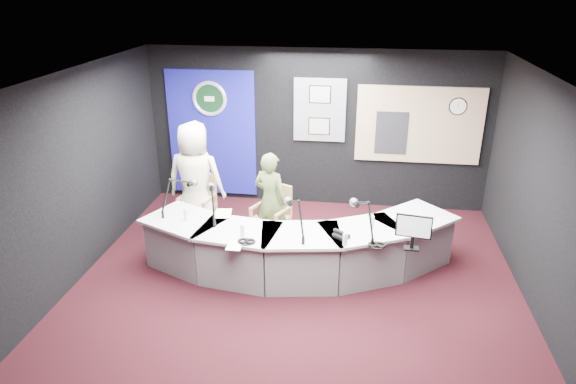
# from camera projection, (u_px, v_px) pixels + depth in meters

# --- Properties ---
(ground) EXTENTS (6.00, 6.00, 0.00)m
(ground) POSITION_uv_depth(u_px,v_px,m) (294.00, 291.00, 6.85)
(ground) COLOR black
(ground) RESTS_ON ground
(ceiling) EXTENTS (6.00, 6.00, 0.02)m
(ceiling) POSITION_uv_depth(u_px,v_px,m) (296.00, 81.00, 5.77)
(ceiling) COLOR silver
(ceiling) RESTS_ON ground
(wall_back) EXTENTS (6.00, 0.02, 2.80)m
(wall_back) POSITION_uv_depth(u_px,v_px,m) (317.00, 129.00, 9.05)
(wall_back) COLOR black
(wall_back) RESTS_ON ground
(wall_front) EXTENTS (6.00, 0.02, 2.80)m
(wall_front) POSITION_uv_depth(u_px,v_px,m) (241.00, 363.00, 3.57)
(wall_front) COLOR black
(wall_front) RESTS_ON ground
(wall_left) EXTENTS (0.02, 6.00, 2.80)m
(wall_left) POSITION_uv_depth(u_px,v_px,m) (67.00, 183.00, 6.70)
(wall_left) COLOR black
(wall_left) RESTS_ON ground
(wall_right) EXTENTS (0.02, 6.00, 2.80)m
(wall_right) POSITION_uv_depth(u_px,v_px,m) (552.00, 210.00, 5.93)
(wall_right) COLOR black
(wall_right) RESTS_ON ground
(broadcast_desk) EXTENTS (4.50, 1.90, 0.75)m
(broadcast_desk) POSITION_uv_depth(u_px,v_px,m) (296.00, 247.00, 7.22)
(broadcast_desk) COLOR #B3B5B8
(broadcast_desk) RESTS_ON ground
(backdrop_panel) EXTENTS (1.60, 0.05, 2.30)m
(backdrop_panel) POSITION_uv_depth(u_px,v_px,m) (212.00, 134.00, 9.32)
(backdrop_panel) COLOR navy
(backdrop_panel) RESTS_ON wall_back
(agency_seal) EXTENTS (0.63, 0.07, 0.63)m
(agency_seal) POSITION_uv_depth(u_px,v_px,m) (209.00, 99.00, 9.04)
(agency_seal) COLOR silver
(agency_seal) RESTS_ON backdrop_panel
(seal_center) EXTENTS (0.48, 0.01, 0.48)m
(seal_center) POSITION_uv_depth(u_px,v_px,m) (209.00, 99.00, 9.04)
(seal_center) COLOR black
(seal_center) RESTS_ON backdrop_panel
(pinboard) EXTENTS (0.90, 0.04, 1.10)m
(pinboard) POSITION_uv_depth(u_px,v_px,m) (320.00, 110.00, 8.88)
(pinboard) COLOR slate
(pinboard) RESTS_ON wall_back
(framed_photo_upper) EXTENTS (0.34, 0.02, 0.27)m
(framed_photo_upper) POSITION_uv_depth(u_px,v_px,m) (320.00, 95.00, 8.75)
(framed_photo_upper) COLOR gray
(framed_photo_upper) RESTS_ON pinboard
(framed_photo_lower) EXTENTS (0.34, 0.02, 0.27)m
(framed_photo_lower) POSITION_uv_depth(u_px,v_px,m) (319.00, 126.00, 8.96)
(framed_photo_lower) COLOR gray
(framed_photo_lower) RESTS_ON pinboard
(booth_window_frame) EXTENTS (2.12, 0.06, 1.32)m
(booth_window_frame) POSITION_uv_depth(u_px,v_px,m) (419.00, 125.00, 8.74)
(booth_window_frame) COLOR tan
(booth_window_frame) RESTS_ON wall_back
(booth_glow) EXTENTS (2.00, 0.02, 1.20)m
(booth_glow) POSITION_uv_depth(u_px,v_px,m) (419.00, 125.00, 8.73)
(booth_glow) COLOR beige
(booth_glow) RESTS_ON booth_window_frame
(equipment_rack) EXTENTS (0.55, 0.02, 0.75)m
(equipment_rack) POSITION_uv_depth(u_px,v_px,m) (391.00, 133.00, 8.83)
(equipment_rack) COLOR black
(equipment_rack) RESTS_ON booth_window_frame
(wall_clock) EXTENTS (0.28, 0.01, 0.28)m
(wall_clock) POSITION_uv_depth(u_px,v_px,m) (458.00, 106.00, 8.50)
(wall_clock) COLOR white
(wall_clock) RESTS_ON booth_window_frame
(armchair_left) EXTENTS (0.58, 0.58, 0.88)m
(armchair_left) POSITION_uv_depth(u_px,v_px,m) (197.00, 208.00, 8.28)
(armchair_left) COLOR #A08249
(armchair_left) RESTS_ON ground
(armchair_right) EXTENTS (0.69, 0.69, 0.93)m
(armchair_right) POSITION_uv_depth(u_px,v_px,m) (271.00, 218.00, 7.88)
(armchair_right) COLOR #A08249
(armchair_right) RESTS_ON ground
(draped_jacket) EXTENTS (0.51, 0.20, 0.70)m
(draped_jacket) POSITION_uv_depth(u_px,v_px,m) (197.00, 191.00, 8.44)
(draped_jacket) COLOR gray
(draped_jacket) RESTS_ON armchair_left
(person_man) EXTENTS (0.92, 0.60, 1.87)m
(person_man) POSITION_uv_depth(u_px,v_px,m) (195.00, 179.00, 8.09)
(person_man) COLOR beige
(person_man) RESTS_ON ground
(person_woman) EXTENTS (0.65, 0.54, 1.51)m
(person_woman) POSITION_uv_depth(u_px,v_px,m) (271.00, 200.00, 7.77)
(person_woman) COLOR #4D5C30
(person_woman) RESTS_ON ground
(computer_monitor) EXTENTS (0.41, 0.09, 0.28)m
(computer_monitor) POSITION_uv_depth(u_px,v_px,m) (414.00, 226.00, 6.27)
(computer_monitor) COLOR black
(computer_monitor) RESTS_ON broadcast_desk
(desk_phone) EXTENTS (0.24, 0.24, 0.05)m
(desk_phone) POSITION_uv_depth(u_px,v_px,m) (341.00, 236.00, 6.67)
(desk_phone) COLOR black
(desk_phone) RESTS_ON broadcast_desk
(headphones_near) EXTENTS (0.22, 0.22, 0.04)m
(headphones_near) POSITION_uv_depth(u_px,v_px,m) (377.00, 245.00, 6.46)
(headphones_near) COLOR black
(headphones_near) RESTS_ON broadcast_desk
(headphones_far) EXTENTS (0.21, 0.21, 0.04)m
(headphones_far) POSITION_uv_depth(u_px,v_px,m) (247.00, 241.00, 6.54)
(headphones_far) COLOR black
(headphones_far) RESTS_ON broadcast_desk
(paper_stack) EXTENTS (0.27, 0.35, 0.00)m
(paper_stack) POSITION_uv_depth(u_px,v_px,m) (223.00, 213.00, 7.35)
(paper_stack) COLOR white
(paper_stack) RESTS_ON broadcast_desk
(notepad) EXTENTS (0.19, 0.27, 0.00)m
(notepad) POSITION_uv_depth(u_px,v_px,m) (235.00, 245.00, 6.47)
(notepad) COLOR white
(notepad) RESTS_ON broadcast_desk
(boom_mic_a) EXTENTS (0.43, 0.66, 0.60)m
(boom_mic_a) POSITION_uv_depth(u_px,v_px,m) (178.00, 192.00, 7.33)
(boom_mic_a) COLOR black
(boom_mic_a) RESTS_ON broadcast_desk
(boom_mic_b) EXTENTS (0.32, 0.71, 0.60)m
(boom_mic_b) POSITION_uv_depth(u_px,v_px,m) (212.00, 198.00, 7.13)
(boom_mic_b) COLOR black
(boom_mic_b) RESTS_ON broadcast_desk
(boom_mic_c) EXTENTS (0.40, 0.67, 0.60)m
(boom_mic_c) POSITION_uv_depth(u_px,v_px,m) (295.00, 213.00, 6.66)
(boom_mic_c) COLOR black
(boom_mic_c) RESTS_ON broadcast_desk
(boom_mic_d) EXTENTS (0.38, 0.68, 0.60)m
(boom_mic_d) POSITION_uv_depth(u_px,v_px,m) (363.00, 214.00, 6.62)
(boom_mic_d) COLOR black
(boom_mic_d) RESTS_ON broadcast_desk
(water_bottles) EXTENTS (2.63, 0.61, 0.18)m
(water_bottles) POSITION_uv_depth(u_px,v_px,m) (275.00, 224.00, 6.83)
(water_bottles) COLOR silver
(water_bottles) RESTS_ON broadcast_desk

